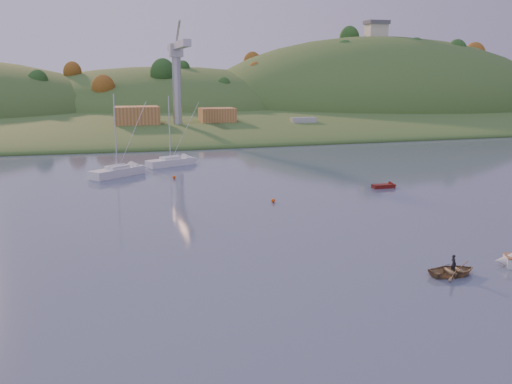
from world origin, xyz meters
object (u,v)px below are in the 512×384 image
object	(u,v)px
sailboat_far	(170,161)
canoe	(453,271)
red_tender	(388,186)
sailboat_near	(117,171)

from	to	relation	value
sailboat_far	canoe	bearing A→B (deg)	-101.40
canoe	red_tender	xyz separation A→B (m)	(12.16, 32.69, -0.14)
sailboat_near	canoe	world-z (taller)	sailboat_near
sailboat_far	canoe	distance (m)	61.47
sailboat_far	canoe	world-z (taller)	sailboat_far
red_tender	sailboat_near	bearing A→B (deg)	151.04
sailboat_near	sailboat_far	world-z (taller)	sailboat_near
sailboat_near	sailboat_far	xyz separation A→B (m)	(9.13, 7.92, -0.04)
sailboat_near	sailboat_far	size ratio (longest dim) A/B	1.06
sailboat_near	canoe	xyz separation A→B (m)	(23.32, -51.88, -0.39)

